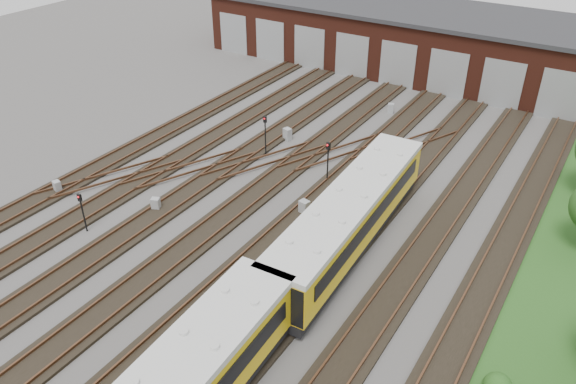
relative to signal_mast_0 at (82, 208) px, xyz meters
The scene contains 13 objects.
ground 8.67m from the signal_mast_0, ahead, with size 120.00×120.00×0.00m, color #464441.
track_network 8.46m from the signal_mast_0, ahead, with size 30.40×70.00×0.33m.
maintenance_shed 40.24m from the signal_mast_0, 77.86° to the left, with size 51.00×12.50×6.35m.
signal_mast_0 is the anchor object (origin of this frame).
signal_mast_1 14.79m from the signal_mast_0, 75.32° to the left, with size 0.26×0.25×3.25m.
signal_mast_2 16.46m from the signal_mast_0, 53.77° to the left, with size 0.31×0.29×3.11m.
signal_mast_3 19.58m from the signal_mast_0, 46.96° to the left, with size 0.27×0.26×3.28m.
relay_cabinet_0 5.89m from the signal_mast_0, 158.49° to the left, with size 0.52×0.43×0.86m, color #9A9C9E.
relay_cabinet_1 17.88m from the signal_mast_0, 77.85° to the left, with size 0.60×0.50×1.01m, color #9A9C9E.
relay_cabinet_2 4.72m from the signal_mast_0, 63.93° to the left, with size 0.53×0.45×0.89m, color #9A9C9E.
relay_cabinet_3 28.37m from the signal_mast_0, 72.17° to the left, with size 0.53×0.44×0.88m, color #9A9C9E.
relay_cabinet_4 13.77m from the signal_mast_0, 40.11° to the left, with size 0.61×0.51×1.02m, color #9A9C9E.
bush_0 24.85m from the signal_mast_0, ahead, with size 1.29×1.29×1.29m, color #1A4814.
Camera 1 is at (17.31, -16.71, 20.44)m, focal length 35.00 mm.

